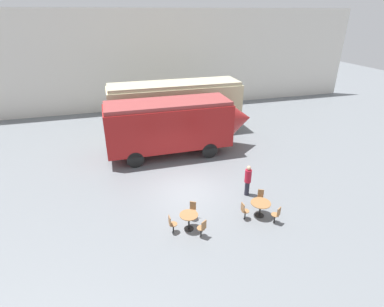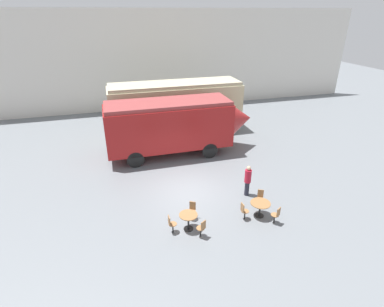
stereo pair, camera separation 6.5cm
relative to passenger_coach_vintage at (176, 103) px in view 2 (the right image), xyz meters
The scene contains 13 objects.
ground_plane 8.82m from the passenger_coach_vintage, 98.94° to the right, with size 80.00×80.00×0.00m, color slate.
backdrop_wall 7.51m from the passenger_coach_vintage, 100.58° to the left, with size 44.00×0.15×9.00m.
passenger_coach_vintage is the anchor object (origin of this frame).
streamlined_locomotive 3.88m from the passenger_coach_vintage, 98.68° to the right, with size 9.79×2.78×3.64m.
cafe_table_near 11.94m from the passenger_coach_vintage, 100.46° to the right, with size 0.81×0.81×0.78m.
cafe_table_mid 11.82m from the passenger_coach_vintage, 83.52° to the right, with size 0.94×0.94×0.73m.
cafe_chair_0 12.14m from the passenger_coach_vintage, 104.10° to the right, with size 0.36×0.36×0.87m.
cafe_chair_1 12.54m from the passenger_coach_vintage, 98.05° to the right, with size 0.39×0.40×0.87m.
cafe_chair_2 11.23m from the passenger_coach_vintage, 99.23° to the right, with size 0.39×0.40×0.87m.
cafe_chair_3 12.59m from the passenger_coach_vintage, 81.85° to the right, with size 0.39×0.40×0.87m.
cafe_chair_4 11.16m from the passenger_coach_vintage, 81.04° to the right, with size 0.39×0.40×0.87m.
cafe_chair_5 11.80m from the passenger_coach_vintage, 87.64° to the right, with size 0.36×0.36×0.87m.
visitor_person 10.03m from the passenger_coach_vintage, 81.29° to the right, with size 0.34×0.34×1.71m.
Camera 2 is at (-3.55, -13.41, 8.77)m, focal length 28.00 mm.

